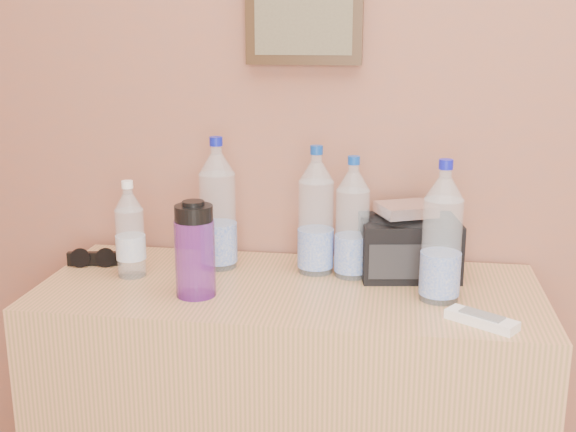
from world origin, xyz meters
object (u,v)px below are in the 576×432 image
object	(u,v)px
pet_large_b	(316,217)
foil_packet	(406,209)
nalgene_bottle	(195,250)
ac_remote	(482,320)
pet_small	(130,235)
toiletry_bag	(409,244)
dresser	(289,425)
pet_large_d	(442,239)
pet_large_c	(352,224)
sunglasses	(94,259)
pet_large_a	(218,211)

from	to	relation	value
pet_large_b	foil_packet	distance (m)	0.23
nalgene_bottle	ac_remote	world-z (taller)	nalgene_bottle
pet_small	ac_remote	bearing A→B (deg)	-12.29
toiletry_bag	foil_packet	distance (m)	0.10
dresser	pet_large_d	size ratio (longest dim) A/B	3.70
dresser	pet_large_c	distance (m)	0.54
pet_large_b	nalgene_bottle	world-z (taller)	pet_large_b
dresser	pet_large_b	distance (m)	0.54
pet_large_b	pet_small	xyz separation A→B (m)	(-0.46, -0.10, -0.04)
dresser	pet_large_d	xyz separation A→B (m)	(0.36, -0.04, 0.52)
pet_small	foil_packet	distance (m)	0.69
sunglasses	ac_remote	world-z (taller)	sunglasses
sunglasses	foil_packet	distance (m)	0.82
pet_small	ac_remote	size ratio (longest dim) A/B	1.60
dresser	pet_large_d	bearing A→B (deg)	-5.92
pet_large_a	pet_large_b	size ratio (longest dim) A/B	1.05
sunglasses	toiletry_bag	distance (m)	0.82
nalgene_bottle	dresser	bearing A→B (deg)	25.06
dresser	toiletry_bag	bearing A→B (deg)	23.98
sunglasses	dresser	bearing A→B (deg)	-18.86
pet_small	sunglasses	distance (m)	0.17
dresser	pet_large_b	size ratio (longest dim) A/B	3.71
dresser	sunglasses	xyz separation A→B (m)	(-0.53, 0.08, 0.40)
dresser	ac_remote	distance (m)	0.61
ac_remote	pet_large_b	bearing A→B (deg)	177.58
sunglasses	nalgene_bottle	bearing A→B (deg)	-38.55
foil_packet	ac_remote	bearing A→B (deg)	-58.86
sunglasses	ac_remote	size ratio (longest dim) A/B	0.91
dresser	nalgene_bottle	bearing A→B (deg)	-154.94
pet_large_a	pet_small	size ratio (longest dim) A/B	1.40
dresser	pet_large_b	xyz separation A→B (m)	(0.05, 0.11, 0.52)
pet_large_a	pet_large_c	distance (m)	0.35
pet_large_d	sunglasses	bearing A→B (deg)	172.78
dresser	ac_remote	bearing A→B (deg)	-21.33
pet_large_d	toiletry_bag	world-z (taller)	pet_large_d
pet_small	ac_remote	world-z (taller)	pet_small
sunglasses	toiletry_bag	world-z (taller)	toiletry_bag
toiletry_bag	foil_packet	world-z (taller)	foil_packet
dresser	nalgene_bottle	distance (m)	0.54
pet_large_b	pet_large_c	world-z (taller)	pet_large_b
nalgene_bottle	toiletry_bag	xyz separation A→B (m)	(0.49, 0.22, -0.03)
pet_large_c	nalgene_bottle	bearing A→B (deg)	-151.16
pet_large_b	pet_large_c	xyz separation A→B (m)	(0.09, -0.02, -0.01)
ac_remote	toiletry_bag	xyz separation A→B (m)	(-0.15, 0.30, 0.07)
pet_large_c	ac_remote	world-z (taller)	pet_large_c
pet_large_a	foil_packet	world-z (taller)	pet_large_a
pet_large_a	sunglasses	world-z (taller)	pet_large_a
ac_remote	pet_large_a	bearing A→B (deg)	-170.04
dresser	toiletry_bag	world-z (taller)	toiletry_bag
dresser	toiletry_bag	size ratio (longest dim) A/B	5.03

